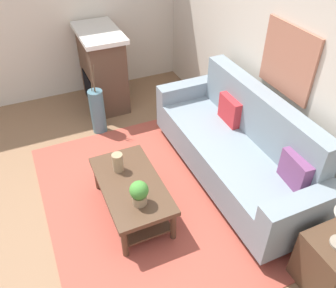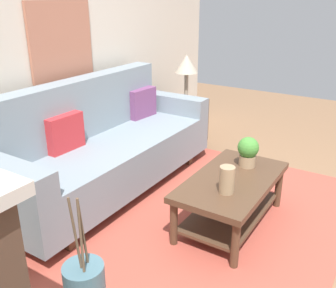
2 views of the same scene
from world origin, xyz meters
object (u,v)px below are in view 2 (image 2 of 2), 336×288
throw_pillow_crimson (64,133)px  side_table (186,121)px  couch (106,148)px  tabletop_vase (227,180)px  coffee_table (231,191)px  table_lamp (187,66)px  potted_plant_tabletop (248,151)px  framed_painting (62,40)px  throw_pillow_plum (142,103)px

throw_pillow_crimson → side_table: bearing=-4.3°
couch → side_table: couch is taller
couch → throw_pillow_crimson: bearing=162.1°
couch → tabletop_vase: bearing=-98.2°
couch → throw_pillow_crimson: size_ratio=6.74×
coffee_table → side_table: (1.47, 1.27, -0.03)m
table_lamp → potted_plant_tabletop: bearing=-132.7°
couch → table_lamp: table_lamp is taller
side_table → framed_painting: (-1.51, 0.48, 1.13)m
throw_pillow_crimson → table_lamp: bearing=-4.3°
couch → potted_plant_tabletop: bearing=-75.6°
throw_pillow_plum → potted_plant_tabletop: throw_pillow_plum is taller
potted_plant_tabletop → framed_painting: (-0.33, 1.76, 0.84)m
throw_pillow_crimson → throw_pillow_plum: (1.15, 0.00, 0.00)m
throw_pillow_plum → tabletop_vase: (-0.96, -1.47, -0.15)m
framed_painting → coffee_table: bearing=-88.5°
coffee_table → table_lamp: table_lamp is taller
coffee_table → couch: bearing=92.0°
side_table → potted_plant_tabletop: bearing=-132.7°
throw_pillow_crimson → tabletop_vase: 1.48m
tabletop_vase → side_table: tabletop_vase is taller
couch → throw_pillow_crimson: (-0.38, 0.12, 0.25)m
tabletop_vase → couch: bearing=81.8°
table_lamp → throw_pillow_crimson: bearing=175.7°
coffee_table → framed_painting: size_ratio=1.47×
coffee_table → potted_plant_tabletop: potted_plant_tabletop is taller
throw_pillow_crimson → table_lamp: 1.93m
throw_pillow_crimson → framed_painting: (0.38, 0.34, 0.73)m
potted_plant_tabletop → table_lamp: 1.79m
throw_pillow_crimson → table_lamp: size_ratio=0.63×
tabletop_vase → side_table: size_ratio=0.37×
throw_pillow_plum → potted_plant_tabletop: 1.49m
tabletop_vase → table_lamp: bearing=37.8°
throw_pillow_plum → framed_painting: bearing=156.1°
table_lamp → framed_painting: size_ratio=0.76×
couch → table_lamp: (1.51, -0.02, 0.56)m
throw_pillow_plum → framed_painting: (-0.77, 0.34, 0.73)m
table_lamp → couch: bearing=179.3°
throw_pillow_plum → tabletop_vase: bearing=-123.3°
side_table → table_lamp: 0.71m
potted_plant_tabletop → throw_pillow_crimson: bearing=116.8°
potted_plant_tabletop → side_table: bearing=47.3°
throw_pillow_crimson → potted_plant_tabletop: 1.60m
couch → table_lamp: 1.61m
potted_plant_tabletop → side_table: size_ratio=0.47×
potted_plant_tabletop → framed_painting: size_ratio=0.35×
side_table → table_lamp: size_ratio=0.98×
coffee_table → framed_painting: bearing=91.5°
couch → coffee_table: bearing=-88.0°
couch → framed_painting: framed_painting is taller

